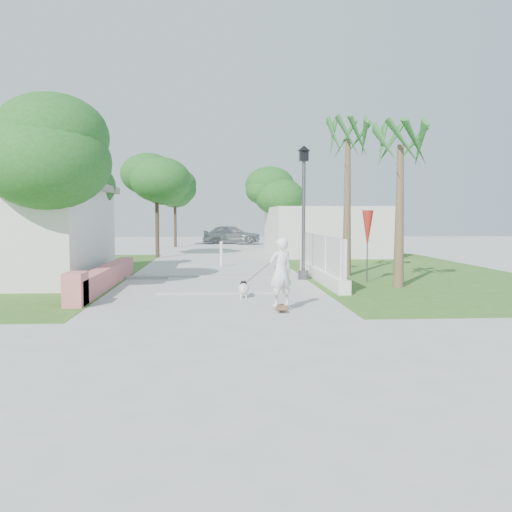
{
  "coord_description": "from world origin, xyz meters",
  "views": [
    {
      "loc": [
        -0.0,
        -13.31,
        2.11
      ],
      "look_at": [
        1.01,
        1.09,
        1.1
      ],
      "focal_mm": 40.0,
      "sensor_mm": 36.0,
      "label": 1
    }
  ],
  "objects": [
    {
      "name": "path_strip",
      "position": [
        0.0,
        20.0,
        0.03
      ],
      "size": [
        3.2,
        36.0,
        0.06
      ],
      "primitive_type": "cube",
      "color": "#B7B7B2",
      "rests_on": "ground"
    },
    {
      "name": "tree_left_near",
      "position": [
        -4.48,
        2.98,
        3.82
      ],
      "size": [
        3.6,
        3.6,
        5.28
      ],
      "color": "#4C3826",
      "rests_on": "ground"
    },
    {
      "name": "lattice_fence",
      "position": [
        3.4,
        5.0,
        0.54
      ],
      "size": [
        0.35,
        7.0,
        1.5
      ],
      "color": "white",
      "rests_on": "ground"
    },
    {
      "name": "tree_path_far",
      "position": [
        -2.78,
        25.98,
        3.82
      ],
      "size": [
        3.2,
        3.2,
        5.17
      ],
      "color": "#4C3826",
      "rests_on": "ground"
    },
    {
      "name": "palm_near",
      "position": [
        5.4,
        3.2,
        3.95
      ],
      "size": [
        1.8,
        1.8,
        4.7
      ],
      "color": "brown",
      "rests_on": "ground"
    },
    {
      "name": "street_lamp",
      "position": [
        2.9,
        5.5,
        2.43
      ],
      "size": [
        0.44,
        0.44,
        4.44
      ],
      "color": "#59595E",
      "rests_on": "ground"
    },
    {
      "name": "tree_path_right",
      "position": [
        3.22,
        19.98,
        3.49
      ],
      "size": [
        3.0,
        3.0,
        4.79
      ],
      "color": "#4C3826",
      "rests_on": "ground"
    },
    {
      "name": "tree_left_mid",
      "position": [
        -5.48,
        8.48,
        3.5
      ],
      "size": [
        3.2,
        3.2,
        4.85
      ],
      "color": "#4C3826",
      "rests_on": "ground"
    },
    {
      "name": "parked_car",
      "position": [
        1.15,
        29.55,
        0.74
      ],
      "size": [
        4.35,
        1.79,
        1.48
      ],
      "primitive_type": "imported",
      "rotation": [
        0.0,
        0.0,
        1.56
      ],
      "color": "#9DA0A4",
      "rests_on": "ground"
    },
    {
      "name": "grass_left",
      "position": [
        -7.0,
        8.0,
        0.01
      ],
      "size": [
        8.0,
        20.0,
        0.01
      ],
      "primitive_type": "cube",
      "color": "#33641F",
      "rests_on": "ground"
    },
    {
      "name": "curb",
      "position": [
        0.0,
        6.0,
        0.05
      ],
      "size": [
        6.5,
        0.25,
        0.1
      ],
      "primitive_type": "cube",
      "color": "#999993",
      "rests_on": "ground"
    },
    {
      "name": "tree_path_left",
      "position": [
        -2.98,
        15.98,
        3.82
      ],
      "size": [
        3.4,
        3.4,
        5.23
      ],
      "color": "#4C3826",
      "rests_on": "ground"
    },
    {
      "name": "pink_wall",
      "position": [
        -3.3,
        3.55,
        0.31
      ],
      "size": [
        0.45,
        8.2,
        0.8
      ],
      "color": "#DD7371",
      "rests_on": "ground"
    },
    {
      "name": "bollard",
      "position": [
        0.2,
        10.0,
        0.58
      ],
      "size": [
        0.14,
        0.14,
        1.09
      ],
      "color": "white",
      "rests_on": "ground"
    },
    {
      "name": "grass_right",
      "position": [
        7.0,
        8.0,
        0.01
      ],
      "size": [
        8.0,
        20.0,
        0.01
      ],
      "primitive_type": "cube",
      "color": "#33641F",
      "rests_on": "ground"
    },
    {
      "name": "ground",
      "position": [
        0.0,
        0.0,
        0.0
      ],
      "size": [
        90.0,
        90.0,
        0.0
      ],
      "primitive_type": "plane",
      "color": "#B7B7B2",
      "rests_on": "ground"
    },
    {
      "name": "building_right",
      "position": [
        6.0,
        18.0,
        1.3
      ],
      "size": [
        6.0,
        8.0,
        2.6
      ],
      "primitive_type": "cube",
      "color": "silver",
      "rests_on": "ground"
    },
    {
      "name": "skateboarder",
      "position": [
        1.08,
        0.09,
        0.74
      ],
      "size": [
        1.06,
        2.71,
        1.63
      ],
      "rotation": [
        0.0,
        0.0,
        3.55
      ],
      "color": "brown",
      "rests_on": "ground"
    },
    {
      "name": "patio_umbrella",
      "position": [
        4.8,
        4.5,
        1.69
      ],
      "size": [
        0.36,
        0.36,
        2.3
      ],
      "color": "#59595E",
      "rests_on": "ground"
    },
    {
      "name": "palm_far",
      "position": [
        4.6,
        6.5,
        4.48
      ],
      "size": [
        1.8,
        1.8,
        5.3
      ],
      "color": "brown",
      "rests_on": "ground"
    },
    {
      "name": "dog",
      "position": [
        0.7,
        1.35,
        0.24
      ],
      "size": [
        0.3,
        0.65,
        0.44
      ],
      "rotation": [
        0.0,
        0.0,
        -0.04
      ],
      "color": "white",
      "rests_on": "ground"
    }
  ]
}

